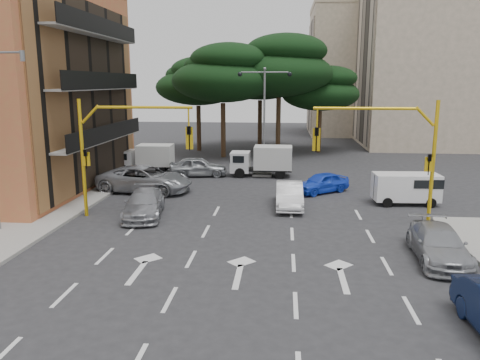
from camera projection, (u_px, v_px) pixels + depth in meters
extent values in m
plane|color=#28282B|center=(249.00, 233.00, 21.57)|extent=(120.00, 120.00, 0.00)
cube|color=gray|center=(264.00, 169.00, 37.14)|extent=(1.40, 6.00, 0.15)
cube|color=black|center=(91.00, 95.00, 29.08)|extent=(0.12, 14.72, 11.20)
cube|color=tan|center=(461.00, 61.00, 49.08)|extent=(20.00, 12.00, 18.00)
cube|color=black|center=(364.00, 66.00, 50.10)|extent=(0.12, 11.04, 16.20)
cube|color=tan|center=(372.00, 73.00, 61.62)|extent=(16.00, 12.00, 16.00)
cube|color=black|center=(310.00, 77.00, 62.45)|extent=(0.12, 11.04, 14.20)
cube|color=tan|center=(376.00, 6.00, 59.90)|extent=(16.15, 12.15, 0.70)
cylinder|color=#382616|center=(223.00, 130.00, 42.86)|extent=(0.44, 0.44, 4.95)
ellipsoid|color=black|center=(223.00, 81.00, 41.95)|extent=(9.15, 9.15, 3.87)
ellipsoid|color=black|center=(229.00, 59.00, 41.12)|extent=(6.86, 6.86, 2.86)
ellipsoid|color=black|center=(218.00, 66.00, 42.01)|extent=(6.07, 6.07, 2.64)
cylinder|color=#382616|center=(278.00, 126.00, 44.31)|extent=(0.44, 0.44, 5.40)
ellipsoid|color=black|center=(279.00, 74.00, 43.31)|extent=(9.98, 9.98, 4.22)
ellipsoid|color=black|center=(286.00, 51.00, 42.45)|extent=(7.49, 7.49, 3.12)
ellipsoid|color=black|center=(274.00, 58.00, 43.35)|extent=(6.62, 6.62, 2.88)
cylinder|color=#382616|center=(199.00, 128.00, 47.08)|extent=(0.44, 0.44, 4.50)
ellipsoid|color=black|center=(198.00, 87.00, 46.25)|extent=(8.32, 8.32, 3.52)
ellipsoid|color=black|center=(203.00, 70.00, 45.45)|extent=(6.24, 6.24, 2.60)
ellipsoid|color=black|center=(193.00, 75.00, 46.34)|extent=(5.52, 5.52, 2.40)
cylinder|color=#382616|center=(319.00, 132.00, 46.03)|extent=(0.44, 0.44, 4.05)
ellipsoid|color=black|center=(320.00, 94.00, 45.28)|extent=(7.49, 7.49, 3.17)
ellipsoid|color=black|center=(328.00, 78.00, 44.53)|extent=(5.62, 5.62, 2.34)
ellipsoid|color=black|center=(315.00, 83.00, 45.40)|extent=(4.97, 4.97, 2.16)
cylinder|color=#382616|center=(260.00, 124.00, 49.41)|extent=(0.44, 0.44, 4.95)
ellipsoid|color=black|center=(260.00, 81.00, 48.50)|extent=(9.15, 9.15, 3.87)
ellipsoid|color=black|center=(266.00, 62.00, 47.67)|extent=(6.86, 6.86, 2.86)
ellipsoid|color=black|center=(256.00, 68.00, 48.56)|extent=(6.07, 6.07, 2.64)
cylinder|color=gold|center=(433.00, 164.00, 22.12)|extent=(0.18, 0.18, 6.00)
cylinder|color=gold|center=(425.00, 116.00, 21.70)|extent=(0.95, 0.14, 0.95)
cylinder|color=gold|center=(365.00, 108.00, 21.88)|extent=(4.80, 0.14, 0.14)
cylinder|color=gold|center=(317.00, 118.00, 22.18)|extent=(0.08, 0.08, 0.90)
imported|color=black|center=(316.00, 140.00, 22.39)|extent=(0.20, 0.24, 1.20)
cube|color=gold|center=(316.00, 140.00, 22.47)|extent=(0.36, 0.06, 1.10)
imported|color=black|center=(429.00, 165.00, 21.99)|extent=(0.16, 0.20, 1.00)
cube|color=gold|center=(428.00, 164.00, 22.09)|extent=(0.35, 0.08, 0.70)
cylinder|color=gold|center=(83.00, 159.00, 23.68)|extent=(0.18, 0.18, 6.00)
cylinder|color=gold|center=(90.00, 114.00, 23.17)|extent=(0.95, 0.14, 0.95)
cylinder|color=gold|center=(144.00, 107.00, 22.85)|extent=(4.80, 0.14, 0.14)
cylinder|color=gold|center=(189.00, 117.00, 22.74)|extent=(0.08, 0.08, 0.90)
imported|color=black|center=(189.00, 138.00, 22.96)|extent=(0.20, 0.24, 1.20)
cube|color=gold|center=(189.00, 138.00, 23.03)|extent=(0.36, 0.06, 1.10)
imported|color=black|center=(86.00, 159.00, 23.52)|extent=(0.16, 0.20, 1.00)
cube|color=gold|center=(87.00, 159.00, 23.61)|extent=(0.35, 0.08, 0.70)
cylinder|color=slate|center=(0.00, 52.00, 19.91)|extent=(1.80, 0.10, 0.10)
cylinder|color=slate|center=(22.00, 56.00, 19.85)|extent=(0.20, 0.20, 0.45)
cylinder|color=slate|center=(264.00, 120.00, 36.36)|extent=(0.16, 0.16, 7.50)
cylinder|color=slate|center=(253.00, 72.00, 35.69)|extent=(1.80, 0.10, 0.10)
sphere|color=black|center=(240.00, 74.00, 35.81)|extent=(0.36, 0.36, 0.36)
cylinder|color=slate|center=(277.00, 72.00, 35.53)|extent=(1.80, 0.10, 0.10)
sphere|color=black|center=(290.00, 74.00, 35.47)|extent=(0.36, 0.36, 0.36)
sphere|color=slate|center=(265.00, 69.00, 35.56)|extent=(0.24, 0.24, 0.24)
imported|color=silver|center=(289.00, 195.00, 25.84)|extent=(1.50, 4.17, 1.37)
imported|color=blue|center=(322.00, 183.00, 29.29)|extent=(3.85, 3.42, 1.26)
imported|color=#93949A|center=(144.00, 204.00, 24.10)|extent=(2.60, 4.84, 1.33)
imported|color=#A1A3A8|center=(145.00, 179.00, 29.43)|extent=(6.25, 3.53, 1.65)
imported|color=#979A9E|center=(198.00, 167.00, 34.35)|extent=(4.42, 2.34, 1.43)
imported|color=#94969B|center=(439.00, 244.00, 18.12)|extent=(2.09, 4.59, 1.30)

